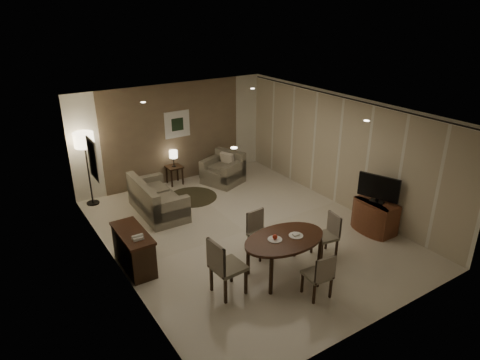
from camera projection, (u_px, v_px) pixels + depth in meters
room_shell at (235, 168)px, 9.14m from camera, size 5.50×7.00×2.70m
taupe_accent at (174, 134)px, 11.53m from camera, size 3.96×0.03×2.70m
curtain_wall at (339, 153)px, 10.19m from camera, size 0.08×6.70×2.58m
curtain_rod at (344, 97)px, 9.68m from camera, size 0.03×6.80×0.03m
art_back_frame at (177, 124)px, 11.47m from camera, size 0.72×0.03×0.72m
art_back_canvas at (177, 124)px, 11.45m from camera, size 0.34×0.01×0.34m
art_left_frame at (93, 159)px, 8.21m from camera, size 0.03×0.60×0.80m
art_left_canvas at (94, 159)px, 8.21m from camera, size 0.01×0.46×0.64m
downlight_nl at (234, 148)px, 6.22m from camera, size 0.10×0.10×0.01m
downlight_nr at (367, 121)px, 7.63m from camera, size 0.10×0.10×0.01m
downlight_fl at (143, 102)px, 9.01m from camera, size 0.10×0.10×0.01m
downlight_fr at (253, 89)px, 10.41m from camera, size 0.10×0.10×0.01m
console_desk at (134, 250)px, 7.97m from camera, size 0.48×1.20×0.75m
telephone at (137, 237)px, 7.57m from camera, size 0.20×0.14×0.09m
tv_cabinet at (375, 216)px, 9.26m from camera, size 0.48×0.90×0.70m
flat_tv at (379, 188)px, 8.99m from camera, size 0.36×0.85×0.60m
dining_table at (284, 256)px, 7.77m from camera, size 1.60×1.00×0.75m
chair_near at (317, 274)px, 7.18m from camera, size 0.45×0.45×0.85m
chair_far at (262, 235)px, 8.34m from camera, size 0.46×0.46×0.89m
chair_left at (228, 266)px, 7.21m from camera, size 0.55×0.55×1.06m
chair_right at (325, 236)px, 8.32m from camera, size 0.47×0.47×0.86m
plate_a at (275, 239)px, 7.57m from camera, size 0.26×0.26×0.02m
plate_b at (296, 236)px, 7.70m from camera, size 0.26×0.26×0.02m
fruit_apple at (275, 237)px, 7.55m from camera, size 0.09×0.09×0.09m
napkin at (296, 235)px, 7.69m from camera, size 0.12×0.08×0.03m
round_rug at (192, 197)px, 10.99m from camera, size 1.25×1.25×0.01m
sofa at (158, 197)px, 10.04m from camera, size 1.78×0.91×0.83m
armchair at (223, 168)px, 11.70m from camera, size 1.18×1.21×0.84m
side_table at (175, 175)px, 11.69m from camera, size 0.40×0.40×0.51m
table_lamp at (174, 158)px, 11.50m from camera, size 0.22×0.22×0.50m
floor_lamp at (88, 169)px, 10.29m from camera, size 0.46×0.46×1.83m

